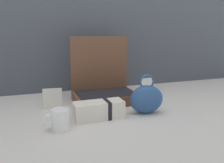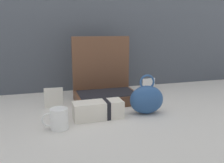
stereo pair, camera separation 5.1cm
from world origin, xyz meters
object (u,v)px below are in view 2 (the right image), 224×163
Objects in this scene: cream_toiletry_bag at (99,110)px; open_suitcase at (105,86)px; teal_pouch_handbag at (147,99)px; coffee_mug at (59,119)px; poster_card_right at (54,98)px; info_card_left at (149,89)px.

open_suitcase is at bearing 69.46° from cream_toiletry_bag.
open_suitcase is at bearing 116.49° from teal_pouch_handbag.
cream_toiletry_bag is at bearing 177.74° from teal_pouch_handbag.
cream_toiletry_bag is 2.14× the size of coffee_mug.
coffee_mug is at bearing -171.70° from teal_pouch_handbag.
poster_card_right is (-0.48, 0.25, -0.02)m from teal_pouch_handbag.
cream_toiletry_bag is 0.23m from coffee_mug.
info_card_left is (0.40, 0.25, 0.02)m from cream_toiletry_bag.
poster_card_right reaches higher than cream_toiletry_bag.
coffee_mug is (-0.48, -0.07, -0.03)m from teal_pouch_handbag.
poster_card_right is (-0.62, -0.01, -0.01)m from info_card_left.
open_suitcase reaches higher than poster_card_right.
teal_pouch_handbag is at bearing -22.06° from poster_card_right.
teal_pouch_handbag reaches higher than cream_toiletry_bag.
coffee_mug is (-0.21, -0.08, 0.00)m from cream_toiletry_bag.
poster_card_right is (-0.22, 0.24, 0.02)m from cream_toiletry_bag.
open_suitcase is 0.33m from cream_toiletry_bag.
open_suitcase is 0.30m from info_card_left.
cream_toiletry_bag is at bearing -156.87° from info_card_left.
info_card_left is at bearing 28.03° from coffee_mug.
poster_card_right reaches higher than coffee_mug.
info_card_left is 0.62m from poster_card_right.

